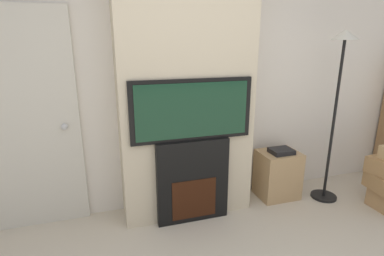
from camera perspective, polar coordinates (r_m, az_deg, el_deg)
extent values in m
cube|color=silver|center=(3.05, -2.31, 9.52)|extent=(6.00, 0.06, 2.70)
cube|color=beige|center=(2.84, -1.14, 9.03)|extent=(1.28, 0.38, 2.70)
cube|color=black|center=(2.93, 0.00, -9.91)|extent=(0.70, 0.14, 0.83)
cube|color=#33160A|center=(2.95, 0.43, -13.39)|extent=(0.44, 0.01, 0.40)
cube|color=black|center=(2.70, 0.00, 3.46)|extent=(1.13, 0.06, 0.57)
cube|color=#143823|center=(2.67, 0.21, 3.31)|extent=(1.04, 0.01, 0.50)
cylinder|color=black|center=(3.79, 23.75, -11.78)|extent=(0.28, 0.28, 0.03)
cylinder|color=black|center=(3.49, 25.33, 0.81)|extent=(0.03, 0.03, 1.69)
cone|color=silver|center=(3.39, 27.21, 15.54)|extent=(0.27, 0.27, 0.10)
cube|color=tan|center=(3.54, 15.95, -8.46)|extent=(0.43, 0.36, 0.53)
cube|color=black|center=(3.40, 16.65, -4.23)|extent=(0.24, 0.20, 0.05)
cube|color=beige|center=(3.02, -29.10, 0.66)|extent=(0.91, 0.04, 2.00)
sphere|color=silver|center=(2.94, -23.12, 0.23)|extent=(0.06, 0.06, 0.06)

